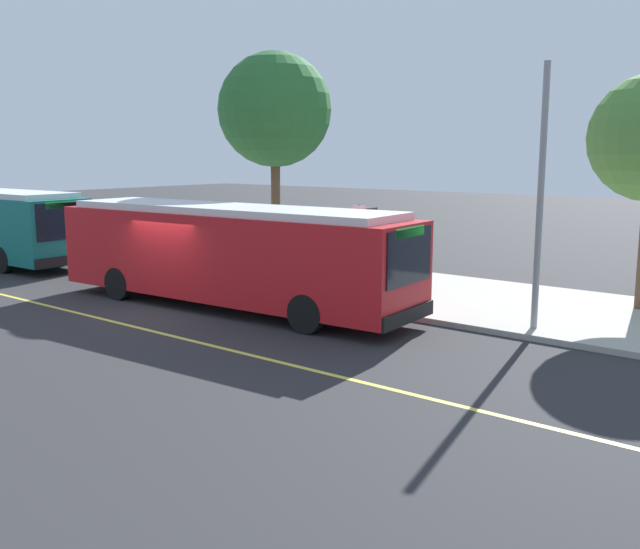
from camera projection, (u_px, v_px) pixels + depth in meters
name	position (u px, v px, depth m)	size (l,w,h in m)	color
ground_plane	(175.00, 307.00, 20.52)	(120.00, 120.00, 0.00)	#2B2B2D
sidewalk_curb	(306.00, 277.00, 25.14)	(44.00, 6.40, 0.15)	#A8A399
lane_stripe_center	(110.00, 321.00, 18.82)	(36.00, 0.14, 0.01)	#E0D64C
transit_bus_main	(229.00, 252.00, 20.24)	(11.84, 3.22, 2.95)	red
bus_shelter	(327.00, 227.00, 24.26)	(2.90, 1.60, 2.48)	#333338
waiting_bench	(331.00, 265.00, 24.19)	(1.60, 0.48, 0.95)	brown
route_sign_post	(359.00, 238.00, 20.65)	(0.44, 0.08, 2.80)	#333338
street_tree_upstreet	(275.00, 110.00, 26.88)	(4.35, 4.35, 8.08)	brown
utility_pole	(540.00, 198.00, 16.93)	(0.16, 0.16, 6.40)	gray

